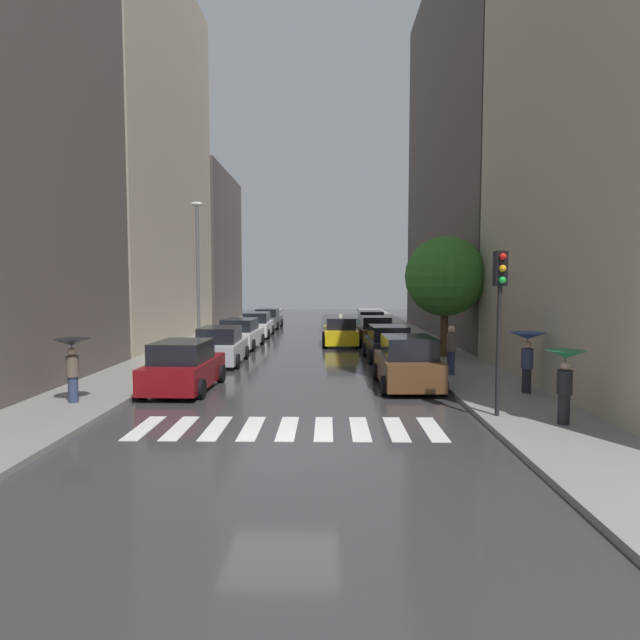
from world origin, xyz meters
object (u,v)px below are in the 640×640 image
(taxi_midroad, at_px, (340,332))
(lamp_post_left, at_px, (198,266))
(parked_car_right_second, at_px, (388,344))
(parked_car_left_second, at_px, (221,347))
(parked_car_right_fourth, at_px, (370,324))
(pedestrian_far_side, at_px, (565,371))
(pedestrian_by_kerb, at_px, (72,355))
(street_tree_right, at_px, (445,276))
(parked_car_left_fifth, at_px, (268,319))
(parked_car_right_nearest, at_px, (408,364))
(parked_car_left_nearest, at_px, (184,367))
(pedestrian_foreground, at_px, (451,349))
(pedestrian_near_tree, at_px, (527,347))
(parked_car_right_third, at_px, (375,331))
(traffic_light_right_corner, at_px, (500,296))
(parked_car_left_third, at_px, (241,334))
(parked_car_left_fourth, at_px, (257,325))

(taxi_midroad, xyz_separation_m, lamp_post_left, (-7.28, -3.99, 3.68))
(parked_car_right_second, bearing_deg, parked_car_left_second, 98.05)
(parked_car_right_fourth, relative_size, pedestrian_far_side, 2.45)
(pedestrian_by_kerb, bearing_deg, street_tree_right, -176.11)
(parked_car_left_second, relative_size, parked_car_left_fifth, 1.04)
(taxi_midroad, bearing_deg, parked_car_left_second, 141.14)
(parked_car_left_second, distance_m, parked_car_right_fourth, 15.46)
(taxi_midroad, bearing_deg, parked_car_right_second, -161.55)
(pedestrian_far_side, bearing_deg, taxi_midroad, 179.09)
(parked_car_right_nearest, height_order, parked_car_right_second, parked_car_right_nearest)
(parked_car_left_nearest, bearing_deg, pedestrian_foreground, -74.92)
(pedestrian_near_tree, distance_m, lamp_post_left, 16.48)
(parked_car_right_fourth, bearing_deg, parked_car_right_third, 177.84)
(street_tree_right, xyz_separation_m, traffic_light_right_corner, (-1.04, -11.16, -0.63))
(parked_car_left_third, relative_size, taxi_midroad, 1.07)
(parked_car_left_nearest, height_order, street_tree_right, street_tree_right)
(parked_car_left_nearest, xyz_separation_m, lamp_post_left, (-1.68, 8.95, 3.66))
(parked_car_left_second, relative_size, traffic_light_right_corner, 0.98)
(parked_car_right_nearest, relative_size, pedestrian_far_side, 2.20)
(parked_car_left_nearest, height_order, pedestrian_foreground, pedestrian_foreground)
(pedestrian_by_kerb, distance_m, traffic_light_right_corner, 12.08)
(parked_car_right_third, xyz_separation_m, parked_car_right_fourth, (0.18, 5.63, 0.01))
(parked_car_left_fourth, relative_size, pedestrian_by_kerb, 2.50)
(traffic_light_right_corner, bearing_deg, pedestrian_foreground, 87.96)
(pedestrian_far_side, distance_m, street_tree_right, 12.21)
(parked_car_left_third, height_order, parked_car_right_second, parked_car_left_third)
(parked_car_right_fourth, bearing_deg, parked_car_left_second, 149.55)
(taxi_midroad, relative_size, pedestrian_far_side, 2.37)
(parked_car_left_second, distance_m, parked_car_left_fourth, 11.90)
(pedestrian_foreground, bearing_deg, parked_car_right_nearest, 81.77)
(parked_car_left_second, xyz_separation_m, pedestrian_by_kerb, (-2.63, -8.26, 0.75))
(parked_car_left_nearest, height_order, traffic_light_right_corner, traffic_light_right_corner)
(parked_car_left_fifth, xyz_separation_m, parked_car_right_fourth, (7.76, -5.10, 0.04))
(parked_car_left_fourth, height_order, parked_car_right_third, parked_car_right_third)
(parked_car_right_second, xyz_separation_m, parked_car_right_third, (-0.04, 6.37, 0.01))
(pedestrian_foreground, bearing_deg, lamp_post_left, 9.01)
(parked_car_left_second, xyz_separation_m, pedestrian_far_side, (10.62, -10.41, 0.69))
(parked_car_right_nearest, bearing_deg, pedestrian_near_tree, -114.53)
(parked_car_right_nearest, bearing_deg, parked_car_right_fourth, -1.45)
(parked_car_left_second, relative_size, street_tree_right, 0.75)
(parked_car_left_third, relative_size, street_tree_right, 0.82)
(parked_car_right_fourth, bearing_deg, parked_car_left_third, 133.65)
(parked_car_left_third, distance_m, parked_car_right_fourth, 10.89)
(parked_car_right_second, height_order, parked_car_right_third, parked_car_right_third)
(pedestrian_by_kerb, height_order, pedestrian_far_side, pedestrian_by_kerb)
(parked_car_left_fourth, relative_size, traffic_light_right_corner, 1.09)
(pedestrian_foreground, height_order, pedestrian_far_side, pedestrian_foreground)
(pedestrian_foreground, xyz_separation_m, lamp_post_left, (-11.22, 6.67, 3.31))
(parked_car_left_nearest, relative_size, traffic_light_right_corner, 0.98)
(parked_car_left_nearest, height_order, parked_car_left_fourth, parked_car_left_nearest)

